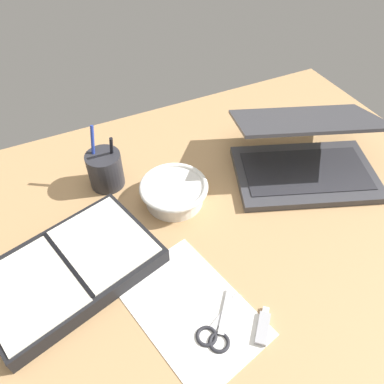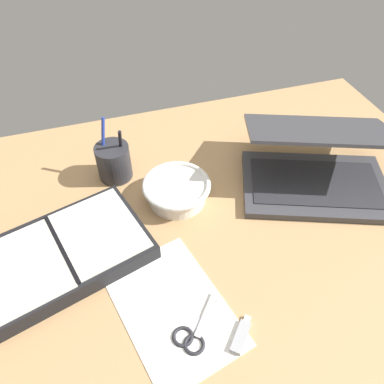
{
  "view_description": "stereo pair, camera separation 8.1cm",
  "coord_description": "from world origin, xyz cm",
  "px_view_note": "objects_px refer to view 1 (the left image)",
  "views": [
    {
      "loc": [
        -22.24,
        -44.07,
        67.45
      ],
      "look_at": [
        2.08,
        6.85,
        9.0
      ],
      "focal_mm": 35.0,
      "sensor_mm": 36.0,
      "label": 1
    },
    {
      "loc": [
        -14.68,
        -47.03,
        67.45
      ],
      "look_at": [
        2.08,
        6.85,
        9.0
      ],
      "focal_mm": 35.0,
      "sensor_mm": 36.0,
      "label": 2
    }
  ],
  "objects_px": {
    "planner": "(70,269)",
    "scissors": "(216,333)",
    "bowl": "(173,192)",
    "laptop": "(305,155)",
    "pen_cup": "(105,169)"
  },
  "relations": [
    {
      "from": "bowl",
      "to": "pen_cup",
      "type": "relative_size",
      "value": 1.02
    },
    {
      "from": "scissors",
      "to": "laptop",
      "type": "bearing_deg",
      "value": -2.56
    },
    {
      "from": "planner",
      "to": "scissors",
      "type": "xyz_separation_m",
      "value": [
        0.2,
        -0.23,
        -0.02
      ]
    },
    {
      "from": "planner",
      "to": "pen_cup",
      "type": "bearing_deg",
      "value": 41.32
    },
    {
      "from": "bowl",
      "to": "scissors",
      "type": "relative_size",
      "value": 1.38
    },
    {
      "from": "laptop",
      "to": "planner",
      "type": "distance_m",
      "value": 0.61
    },
    {
      "from": "bowl",
      "to": "planner",
      "type": "height_order",
      "value": "bowl"
    },
    {
      "from": "pen_cup",
      "to": "planner",
      "type": "bearing_deg",
      "value": -122.58
    },
    {
      "from": "bowl",
      "to": "pen_cup",
      "type": "height_order",
      "value": "pen_cup"
    },
    {
      "from": "laptop",
      "to": "planner",
      "type": "xyz_separation_m",
      "value": [
        -0.61,
        -0.06,
        -0.03
      ]
    },
    {
      "from": "planner",
      "to": "scissors",
      "type": "relative_size",
      "value": 3.28
    },
    {
      "from": "bowl",
      "to": "laptop",
      "type": "bearing_deg",
      "value": -6.84
    },
    {
      "from": "laptop",
      "to": "bowl",
      "type": "relative_size",
      "value": 2.67
    },
    {
      "from": "laptop",
      "to": "planner",
      "type": "bearing_deg",
      "value": -154.0
    },
    {
      "from": "laptop",
      "to": "scissors",
      "type": "xyz_separation_m",
      "value": [
        -0.4,
        -0.29,
        -0.05
      ]
    }
  ]
}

